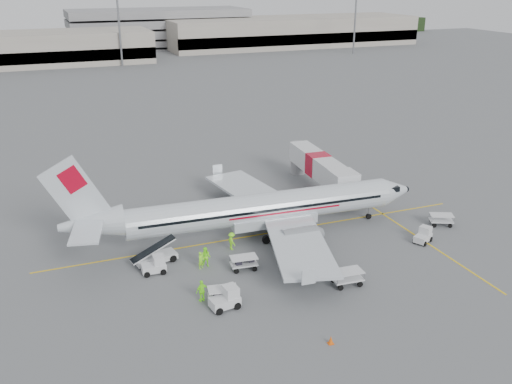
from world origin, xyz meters
The scene contains 25 objects.
ground centered at (0.00, 0.00, 0.00)m, with size 360.00×360.00×0.00m, color #56595B.
stripe_lead centered at (0.00, 0.00, 0.01)m, with size 44.00×0.20×0.01m, color yellow.
stripe_cross centered at (14.00, -8.00, 0.01)m, with size 0.20×20.00×0.01m, color yellow.
terminal_east centered at (70.00, 145.00, 5.00)m, with size 90.00×26.00×10.00m, color gray, non-canonical shape.
parking_garage centered at (25.00, 160.00, 7.00)m, with size 62.00×24.00×14.00m, color slate, non-canonical shape.
treeline centered at (0.00, 175.00, 3.00)m, with size 300.00×3.00×6.00m, color black, non-canonical shape.
mast_center centered at (5.00, 118.00, 11.00)m, with size 3.20×1.20×22.00m, color slate, non-canonical shape.
mast_east centered at (80.00, 118.00, 11.00)m, with size 3.20×1.20×22.00m, color slate, non-canonical shape.
aircraft centered at (-0.11, -0.02, 4.88)m, with size 35.38×27.73×9.75m, color silver, non-canonical shape.
jet_bridge centered at (10.87, 9.39, 2.20)m, with size 3.15×16.78×4.40m, color silver, non-canonical shape.
belt_loader centered at (-11.30, -2.00, 1.36)m, with size 5.00×1.88×2.71m, color silver, non-canonical shape.
tug_fore centered at (13.68, -7.41, 0.76)m, with size 1.95×1.12×1.51m, color silver, non-canonical shape.
tug_mid centered at (-7.91, -11.44, 0.89)m, with size 2.29×1.31×1.77m, color silver, non-canonical shape.
tug_aft centered at (-11.87, -3.88, 0.80)m, with size 2.08×1.19×1.60m, color silver, non-canonical shape.
cart_loaded_a centered at (-7.75, -10.49, 0.61)m, with size 2.34×1.38×1.22m, color silver, non-canonical shape.
cart_loaded_b centered at (-4.35, -6.12, 0.61)m, with size 2.34×1.38×1.22m, color silver, non-canonical shape.
cart_empty_a centered at (2.74, -11.82, 0.67)m, with size 2.56×1.51×1.33m, color silver, non-canonical shape.
cart_empty_b centered at (17.94, -4.77, 0.60)m, with size 2.31×1.37×1.20m, color silver, non-canonical shape.
cone_nose centered at (15.71, 2.97, 0.28)m, with size 0.34×0.34×0.55m, color #E4550B.
cone_port centered at (-2.94, 9.50, 0.31)m, with size 0.38×0.38×0.62m, color #E4550B.
cone_stbd centered at (-2.43, -18.54, 0.32)m, with size 0.40×0.40×0.65m, color #E4550B.
crew_a centered at (-7.82, -4.60, 0.80)m, with size 0.58×0.38×1.60m, color #79E11B.
crew_b centered at (-7.30, -4.39, 0.92)m, with size 0.90×0.70×1.84m, color #79E11B.
crew_c centered at (-4.06, -2.06, 0.87)m, with size 1.12×0.64×1.73m, color #79E11B.
crew_d centered at (-9.25, -9.80, 0.92)m, with size 1.08×0.45×1.85m, color #79E11B.
Camera 1 is at (-19.67, -47.95, 24.37)m, focal length 40.00 mm.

